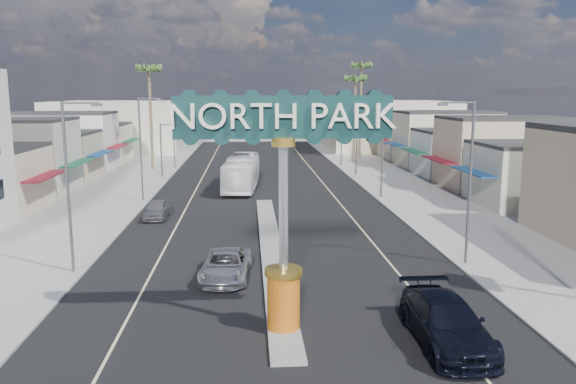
{
  "coord_description": "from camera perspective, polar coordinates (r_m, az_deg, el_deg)",
  "views": [
    {
      "loc": [
        -1.33,
        -19.1,
        9.42
      ],
      "look_at": [
        0.76,
        10.24,
        4.19
      ],
      "focal_mm": 35.0,
      "sensor_mm": 36.0,
      "label": 1
    }
  ],
  "objects": [
    {
      "name": "sidewalk_left",
      "position": [
        51.56,
        -18.23,
        -0.88
      ],
      "size": [
        8.0,
        120.0,
        0.12
      ],
      "primitive_type": "cube",
      "color": "gray",
      "rests_on": "ground"
    },
    {
      "name": "ground",
      "position": [
        50.01,
        -2.48,
        -0.78
      ],
      "size": [
        160.0,
        160.0,
        0.0
      ],
      "primitive_type": "plane",
      "color": "gray",
      "rests_on": "ground"
    },
    {
      "name": "palm_left_far",
      "position": [
        70.11,
        -13.94,
        11.5
      ],
      "size": [
        2.6,
        2.6,
        13.1
      ],
      "color": "brown",
      "rests_on": "ground"
    },
    {
      "name": "streetlight_r_mid",
      "position": [
        50.67,
        9.4,
        5.02
      ],
      "size": [
        2.03,
        0.22,
        9.0
      ],
      "color": "#47474C",
      "rests_on": "ground"
    },
    {
      "name": "streetlight_r_near",
      "position": [
        31.68,
        17.77,
        1.71
      ],
      "size": [
        2.03,
        0.22,
        9.0
      ],
      "color": "#47474C",
      "rests_on": "ground"
    },
    {
      "name": "traffic_signal_left",
      "position": [
        63.79,
        -11.19,
        5.27
      ],
      "size": [
        5.09,
        0.45,
        6.0
      ],
      "color": "#47474C",
      "rests_on": "ground"
    },
    {
      "name": "city_bus",
      "position": [
        55.57,
        -4.73,
        2.01
      ],
      "size": [
        3.7,
        11.98,
        3.29
      ],
      "primitive_type": "imported",
      "rotation": [
        0.0,
        0.0,
        -0.08
      ],
      "color": "white",
      "rests_on": "ground"
    },
    {
      "name": "car_parked_left",
      "position": [
        43.58,
        -13.14,
        -1.73
      ],
      "size": [
        1.78,
        4.13,
        1.39
      ],
      "primitive_type": "imported",
      "rotation": [
        0.0,
        0.0,
        -0.04
      ],
      "color": "slate",
      "rests_on": "ground"
    },
    {
      "name": "suv_left",
      "position": [
        29.09,
        -6.32,
        -7.4
      ],
      "size": [
        2.77,
        5.29,
        1.42
      ],
      "primitive_type": "imported",
      "rotation": [
        0.0,
        0.0,
        -0.08
      ],
      "color": "#A8A9AD",
      "rests_on": "ground"
    },
    {
      "name": "streetlight_l_mid",
      "position": [
        50.12,
        -14.58,
        4.78
      ],
      "size": [
        2.03,
        0.22,
        9.0
      ],
      "color": "#47474C",
      "rests_on": "ground"
    },
    {
      "name": "traffic_signal_right",
      "position": [
        64.17,
        5.39,
        5.44
      ],
      "size": [
        5.09,
        0.45,
        6.0
      ],
      "color": "#47474C",
      "rests_on": "ground"
    },
    {
      "name": "backdrop_far_right",
      "position": [
        97.1,
        9.9,
        6.74
      ],
      "size": [
        20.0,
        20.0,
        8.0
      ],
      "primitive_type": "cube",
      "color": "beige",
      "rests_on": "ground"
    },
    {
      "name": "median_island",
      "position": [
        34.41,
        -1.72,
        -5.66
      ],
      "size": [
        1.3,
        30.0,
        0.16
      ],
      "primitive_type": "cube",
      "color": "gray",
      "rests_on": "ground"
    },
    {
      "name": "palm_right_far",
      "position": [
        82.78,
        7.47,
        12.06
      ],
      "size": [
        2.6,
        2.6,
        14.1
      ],
      "color": "brown",
      "rests_on": "ground"
    },
    {
      "name": "palm_right_mid",
      "position": [
        76.46,
        6.85,
        10.9
      ],
      "size": [
        2.6,
        2.6,
        12.1
      ],
      "color": "brown",
      "rests_on": "ground"
    },
    {
      "name": "streetlight_l_near",
      "position": [
        30.8,
        -21.23,
        1.27
      ],
      "size": [
        2.03,
        0.22,
        9.0
      ],
      "color": "#47474C",
      "rests_on": "ground"
    },
    {
      "name": "streetlight_l_far",
      "position": [
        71.81,
        -11.42,
        6.41
      ],
      "size": [
        2.03,
        0.22,
        9.0
      ],
      "color": "#47474C",
      "rests_on": "ground"
    },
    {
      "name": "sidewalk_right",
      "position": [
        52.28,
        13.05,
        -0.49
      ],
      "size": [
        8.0,
        120.0,
        0.12
      ],
      "primitive_type": "cube",
      "color": "gray",
      "rests_on": "ground"
    },
    {
      "name": "backdrop_far_left",
      "position": [
        96.49,
        -16.55,
        6.45
      ],
      "size": [
        20.0,
        20.0,
        8.0
      ],
      "primitive_type": "cube",
      "color": "#B7B29E",
      "rests_on": "ground"
    },
    {
      "name": "streetlight_r_far",
      "position": [
        72.19,
        5.34,
        6.59
      ],
      "size": [
        2.03,
        0.22,
        9.0
      ],
      "color": "#47474C",
      "rests_on": "ground"
    },
    {
      "name": "storefront_row_left",
      "position": [
        66.42,
        -24.07,
        3.67
      ],
      "size": [
        12.0,
        42.0,
        6.0
      ],
      "primitive_type": "cube",
      "color": "beige",
      "rests_on": "ground"
    },
    {
      "name": "road",
      "position": [
        50.01,
        -2.48,
        -0.77
      ],
      "size": [
        20.0,
        120.0,
        0.01
      ],
      "primitive_type": "cube",
      "color": "black",
      "rests_on": "ground"
    },
    {
      "name": "suv_right",
      "position": [
        22.56,
        15.76,
        -12.57
      ],
      "size": [
        2.46,
        6.04,
        1.75
      ],
      "primitive_type": "imported",
      "rotation": [
        0.0,
        0.0,
        0.0
      ],
      "color": "black",
      "rests_on": "ground"
    },
    {
      "name": "gateway_sign",
      "position": [
        21.4,
        -0.46,
        0.7
      ],
      "size": [
        8.2,
        1.5,
        9.15
      ],
      "color": "orange",
      "rests_on": "median_island"
    },
    {
      "name": "storefront_row_right",
      "position": [
        67.37,
        18.08,
        4.12
      ],
      "size": [
        12.0,
        42.0,
        6.0
      ],
      "primitive_type": "cube",
      "color": "#B7B29E",
      "rests_on": "ground"
    }
  ]
}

